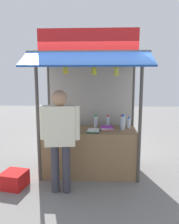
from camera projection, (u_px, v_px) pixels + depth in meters
ground_plane at (90, 172)px, 4.44m from camera, size 20.00×20.00×0.00m
stall_counter at (90, 151)px, 4.36m from camera, size 1.84×0.78×0.90m
stall_structure at (90, 91)px, 4.29m from camera, size 2.04×1.64×2.71m
water_bottle_front_left at (129, 123)px, 4.38m from camera, size 0.06×0.06×0.23m
water_bottle_back_left at (96, 121)px, 4.46m from camera, size 0.07×0.07×0.26m
water_bottle_mid_left at (123, 122)px, 4.25m from camera, size 0.09×0.09×0.31m
water_bottle_far_right at (108, 121)px, 4.47m from camera, size 0.07×0.07×0.25m
water_bottle_right at (121, 122)px, 4.46m from camera, size 0.07×0.07×0.25m
magazine_stack_center at (93, 131)px, 4.11m from camera, size 0.25×0.29×0.04m
magazine_stack_rear_center at (68, 130)px, 4.16m from camera, size 0.26×0.32×0.05m
magazine_stack_left at (107, 128)px, 4.26m from camera, size 0.26×0.26×0.06m
banana_bunch_rightmost at (94, 71)px, 3.62m from camera, size 0.10×0.10×0.26m
banana_bunch_inner_right at (116, 71)px, 3.60m from camera, size 0.11×0.11×0.28m
banana_bunch_leftmost at (65, 70)px, 3.64m from camera, size 0.11×0.11×0.25m
vendor_person at (60, 132)px, 3.51m from camera, size 0.65×0.27×1.73m
plastic_crate at (14, 179)px, 3.82m from camera, size 0.46×0.46×0.28m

